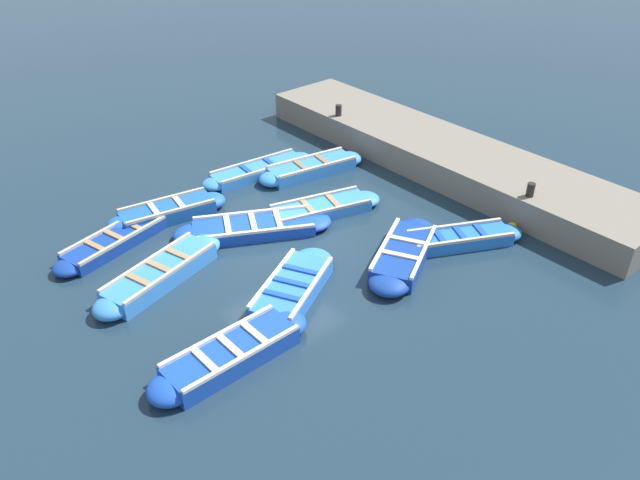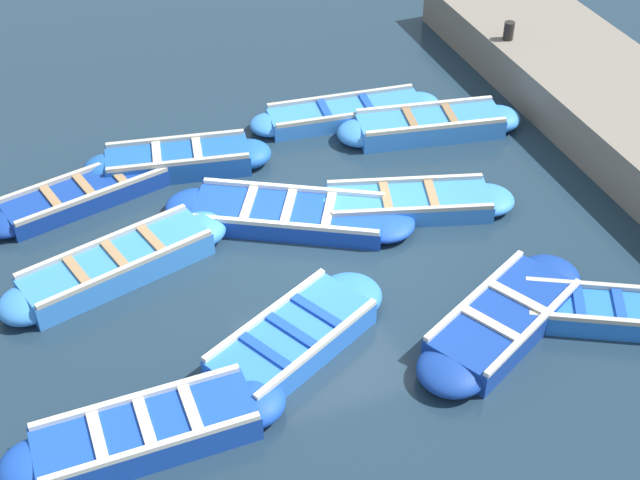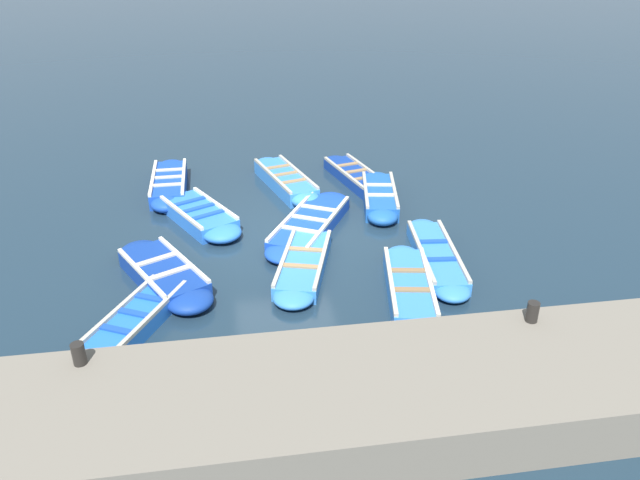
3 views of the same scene
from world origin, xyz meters
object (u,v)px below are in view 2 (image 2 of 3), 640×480
Objects in this scene: boat_inner_gap at (86,193)px; boat_drifting at (430,125)px; boat_near_quay at (503,321)px; bollard_mid_north at (509,31)px; boat_end_of_row at (147,433)px; boat_tucked at (289,215)px; boat_stern_in at (292,341)px; boat_outer_left at (117,265)px; boat_far_corner at (178,161)px; boat_mid_row at (408,203)px; boat_alongside at (346,114)px; boat_bow_out at (617,313)px.

boat_drifting reaches higher than boat_inner_gap.
bollard_mid_north reaches higher than boat_near_quay.
boat_end_of_row is 0.88× the size of boat_tucked.
boat_stern_in is at bearing -65.25° from boat_inner_gap.
boat_drifting is 3.56m from boat_tucked.
boat_far_corner is at bearing 57.55° from boat_outer_left.
boat_far_corner reaches higher than boat_stern_in.
boat_end_of_row is 2.29m from boat_stern_in.
boat_drifting is (6.22, 5.01, -0.01)m from boat_end_of_row.
boat_near_quay is at bearing -104.91° from boat_drifting.
boat_near_quay reaches higher than boat_stern_in.
bollard_mid_north is (6.78, 0.86, 0.82)m from boat_far_corner.
boat_tucked is 2.79m from boat_stern_in.
bollard_mid_north is (3.62, 3.29, 0.85)m from boat_mid_row.
boat_alongside is at bearing 89.36° from boat_near_quay.
boat_bow_out is 9.23× the size of bollard_mid_north.
boat_alongside is 1.09× the size of boat_stern_in.
boat_mid_row is at bearing -23.90° from boat_inner_gap.
boat_tucked is at bearing -128.56° from boat_alongside.
boat_far_corner is (-3.26, -0.47, 0.04)m from boat_alongside.
boat_drifting is 9.90× the size of bollard_mid_north.
boat_inner_gap is at bearing -172.01° from bollard_mid_north.
boat_drifting is at bearing 17.05° from boat_outer_left.
boat_alongside is 7.79m from boat_end_of_row.
boat_bow_out is 8.37m from boat_inner_gap.
boat_drifting is at bearing -1.71° from boat_inner_gap.
boat_end_of_row is at bearing 177.91° from boat_bow_out.
boat_inner_gap is (0.12, 5.19, -0.04)m from boat_end_of_row.
boat_stern_in is at bearing -108.33° from boat_tucked.
boat_mid_row reaches higher than boat_tucked.
boat_mid_row is 1.02× the size of boat_drifting.
boat_alongside is 0.93× the size of boat_tucked.
boat_tucked is (-3.21, -1.53, -0.03)m from boat_drifting.
boat_stern_in is at bearing -51.27° from boat_outer_left.
boat_end_of_row is (-5.00, -5.98, 0.05)m from boat_alongside.
bollard_mid_north is at bearing 42.30° from boat_mid_row.
boat_end_of_row is 5.19m from boat_inner_gap.
bollard_mid_north is at bearing 21.12° from boat_outer_left.
boat_mid_row is at bearing -92.07° from boat_alongside.
boat_alongside is 1.08× the size of boat_near_quay.
boat_alongside is at bearing 87.93° from boat_mid_row.
boat_end_of_row is at bearing -147.84° from boat_mid_row.
boat_tucked is at bearing 49.16° from boat_end_of_row.
bollard_mid_north is (8.38, 1.18, 0.85)m from boat_inner_gap.
boat_drifting is (1.22, -0.97, 0.04)m from boat_alongside.
boat_outer_left is at bearing -173.73° from boat_tucked.
boat_stern_in is (-2.80, 0.67, -0.01)m from boat_near_quay.
boat_near_quay is 1.61m from boat_bow_out.
boat_near_quay is at bearing -119.97° from bollard_mid_north.
boat_mid_row is 1.09× the size of boat_bow_out.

